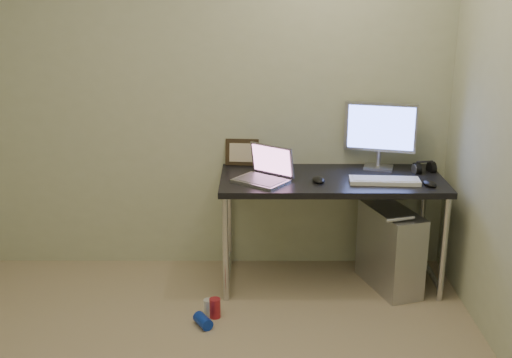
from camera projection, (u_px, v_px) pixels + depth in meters
name	position (u px, v px, depth m)	size (l,w,h in m)	color
wall_back	(196.00, 94.00, 4.38)	(3.50, 0.02, 2.50)	beige
desk	(331.00, 190.00, 4.25)	(1.47, 0.64, 0.75)	black
tower_computer	(390.00, 248.00, 4.29)	(0.39, 0.58, 0.59)	#A7A7AB
cable_a	(374.00, 213.00, 4.59)	(0.01, 0.01, 0.70)	black
cable_b	(387.00, 216.00, 4.58)	(0.01, 0.01, 0.72)	black
can_red	(215.00, 308.00, 3.95)	(0.07, 0.07, 0.13)	#AD202D
can_white	(208.00, 308.00, 3.97)	(0.06, 0.06, 0.11)	silver
can_blue	(203.00, 321.00, 3.86)	(0.07, 0.07, 0.13)	#0F31B9
laptop	(265.00, 173.00, 4.15)	(0.42, 0.40, 0.22)	silver
monitor	(380.00, 130.00, 4.36)	(0.48, 0.19, 0.46)	silver
keyboard	(384.00, 181.00, 4.11)	(0.45, 0.15, 0.03)	white
mouse_right	(430.00, 183.00, 4.06)	(0.07, 0.12, 0.04)	black
mouse_left	(319.00, 179.00, 4.13)	(0.08, 0.13, 0.04)	black
headphones	(424.00, 168.00, 4.34)	(0.16, 0.10, 0.10)	black
picture_frame	(242.00, 152.00, 4.48)	(0.23, 0.03, 0.19)	black
webcam	(275.00, 155.00, 4.45)	(0.04, 0.03, 0.12)	silver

